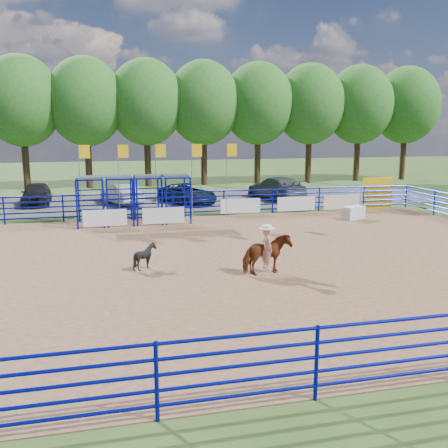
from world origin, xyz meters
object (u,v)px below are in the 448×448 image
Objects in this scene: horse_and_rider at (267,250)px; car_b at (121,194)px; announcer_table at (353,213)px; calf at (145,256)px; car_a at (36,194)px; car_c at (188,194)px; car_d at (276,188)px.

horse_and_rider reaches higher than car_b.
car_b is at bearing 144.93° from announcer_table.
calf is 18.16m from car_a.
car_c is at bearing -12.17° from car_a.
car_d is at bearing -17.56° from car_c.
car_d is at bearing 159.14° from car_b.
car_d is (6.58, 17.69, -0.08)m from horse_and_rider.
car_d reaches higher than car_a.
car_b is at bearing 148.68° from car_c.
car_d is at bearing -28.11° from calf.
calf is at bearing -127.25° from car_c.
car_a is (-5.79, 17.21, 0.26)m from calf.
car_a is 16.50m from car_d.
car_b is (5.52, -1.06, -0.05)m from car_a.
calf is 0.17× the size of car_d.
car_b is at bearing -13.29° from car_d.
announcer_table is 0.54× the size of horse_and_rider.
announcer_table is 20.52m from car_a.
announcer_table is 0.31× the size of car_a.
car_b is 4.45m from car_c.
announcer_table is 14.28m from calf.
car_c is 0.87× the size of car_d.
calf is at bearing -148.84° from announcer_table.
car_b reaches higher than calf.
car_a reaches higher than announcer_table.
horse_and_rider is 17.15m from car_c.
calf is 0.22× the size of car_a.
car_d is (6.54, 0.54, 0.13)m from car_c.
horse_and_rider is 0.45× the size of car_d.
calf is at bearing -73.54° from car_a.
car_b is at bearing -12.98° from car_a.
car_a is (-9.88, 18.91, -0.13)m from horse_and_rider.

